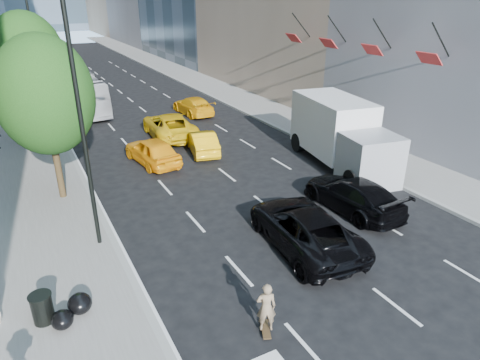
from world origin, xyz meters
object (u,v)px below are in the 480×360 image
box_truck (341,134)px  trash_can (42,309)px  city_bus (74,90)px  black_sedan_lincoln (304,227)px  black_sedan_mercedes (353,194)px  skateboarder (266,310)px

box_truck → trash_can: box_truck is taller
city_bus → trash_can: size_ratio=12.92×
city_bus → trash_can: 26.69m
black_sedan_lincoln → city_bus: bearing=-74.8°
black_sedan_mercedes → box_truck: 5.59m
black_sedan_mercedes → box_truck: size_ratio=0.65×
box_truck → trash_can: size_ratio=8.90×
box_truck → trash_can: bearing=-149.9°
trash_can → skateboarder: bearing=-30.5°
skateboarder → trash_can: skateboarder is taller
skateboarder → black_sedan_mercedes: (7.40, 4.73, -0.03)m
black_sedan_mercedes → city_bus: bearing=-73.5°
skateboarder → box_truck: bearing=-115.5°
skateboarder → box_truck: size_ratio=0.20×
black_sedan_lincoln → black_sedan_mercedes: bearing=-153.2°
black_sedan_lincoln → trash_can: 9.32m
trash_can → black_sedan_lincoln: bearing=-0.1°
black_sedan_mercedes → box_truck: bearing=-125.5°
skateboarder → black_sedan_mercedes: size_ratio=0.30×
black_sedan_mercedes → city_bus: 26.09m
skateboarder → black_sedan_lincoln: black_sedan_lincoln is taller
black_sedan_mercedes → black_sedan_lincoln: bearing=19.6°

